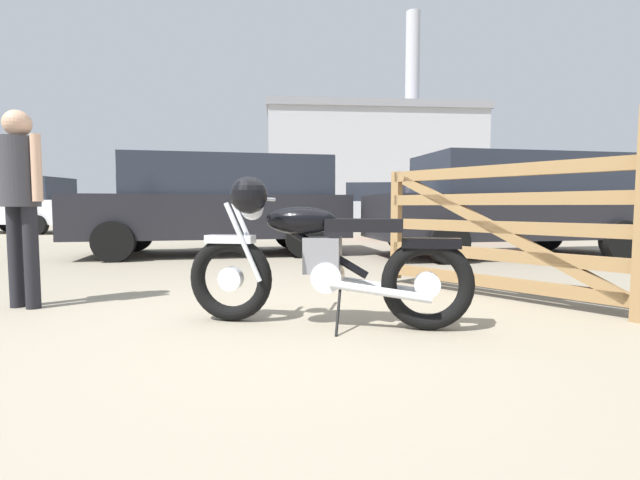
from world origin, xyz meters
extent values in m
plane|color=gray|center=(0.00, 0.00, 0.00)|extent=(80.00, 80.00, 0.00)
torus|color=black|center=(-0.42, 0.19, 0.32)|extent=(0.65, 0.26, 0.64)
cylinder|color=silver|center=(-0.42, 0.19, 0.32)|extent=(0.19, 0.12, 0.18)
torus|color=black|center=(0.98, -0.15, 0.32)|extent=(0.65, 0.26, 0.64)
cylinder|color=silver|center=(0.98, -0.15, 0.32)|extent=(0.19, 0.12, 0.18)
cube|color=silver|center=(-0.42, 0.19, 0.62)|extent=(0.38, 0.21, 0.06)
cube|color=black|center=(1.00, -0.16, 0.61)|extent=(0.42, 0.22, 0.07)
cylinder|color=silver|center=(-0.32, 0.09, 0.60)|extent=(0.29, 0.10, 0.58)
cylinder|color=silver|center=(-0.28, 0.23, 0.60)|extent=(0.29, 0.10, 0.58)
sphere|color=silver|center=(-0.25, 0.15, 0.85)|extent=(0.17, 0.17, 0.17)
cylinder|color=silver|center=(-0.18, 0.13, 0.92)|extent=(0.18, 0.61, 0.03)
sphere|color=black|center=(-0.25, -0.16, 0.94)|extent=(0.25, 0.25, 0.25)
cylinder|color=black|center=(0.21, 0.03, 0.58)|extent=(0.75, 0.24, 0.47)
ellipsoid|color=black|center=(0.10, 0.06, 0.76)|extent=(0.56, 0.34, 0.20)
cube|color=black|center=(0.55, -0.05, 0.73)|extent=(0.57, 0.32, 0.09)
cube|color=slate|center=(0.26, 0.02, 0.51)|extent=(0.30, 0.24, 0.26)
cylinder|color=silver|center=(0.30, 0.01, 0.36)|extent=(0.26, 0.25, 0.22)
cylinder|color=silver|center=(0.64, -0.17, 0.28)|extent=(0.70, 0.23, 0.14)
cylinder|color=silver|center=(0.69, 0.02, 0.28)|extent=(0.70, 0.23, 0.14)
cylinder|color=black|center=(0.35, -0.17, 0.16)|extent=(0.08, 0.23, 0.33)
cube|color=olive|center=(1.22, 1.86, 0.65)|extent=(0.12, 0.13, 1.20)
cube|color=olive|center=(1.95, 0.91, 0.15)|extent=(1.52, 1.96, 0.11)
cube|color=olive|center=(1.95, 0.91, 0.41)|extent=(1.52, 1.96, 0.11)
cube|color=olive|center=(1.95, 0.91, 0.67)|extent=(1.52, 1.96, 0.11)
cube|color=olive|center=(1.95, 0.91, 0.93)|extent=(1.52, 1.96, 0.11)
cube|color=olive|center=(1.95, 0.91, 1.19)|extent=(1.52, 1.96, 0.11)
cube|color=olive|center=(1.95, 0.91, 0.65)|extent=(1.40, 1.80, 1.08)
cylinder|color=black|center=(-2.15, 0.72, 0.43)|extent=(0.12, 0.12, 0.86)
cylinder|color=black|center=(-2.32, 0.79, 0.43)|extent=(0.12, 0.12, 0.86)
cylinder|color=#333338|center=(-2.23, 0.76, 1.15)|extent=(0.30, 0.30, 0.58)
cylinder|color=tan|center=(-2.06, 0.68, 1.18)|extent=(0.08, 0.08, 0.55)
cylinder|color=tan|center=(-2.41, 0.83, 1.18)|extent=(0.08, 0.08, 0.55)
sphere|color=tan|center=(-2.23, 0.76, 1.55)|extent=(0.22, 0.22, 0.22)
cylinder|color=black|center=(2.86, 7.88, 0.31)|extent=(0.62, 0.21, 0.62)
cylinder|color=black|center=(2.89, 9.60, 0.31)|extent=(0.62, 0.21, 0.62)
cylinder|color=black|center=(5.56, 7.83, 0.31)|extent=(0.62, 0.21, 0.62)
cylinder|color=black|center=(5.59, 9.55, 0.31)|extent=(0.62, 0.21, 0.62)
cube|color=red|center=(4.23, 8.71, 0.67)|extent=(4.23, 1.79, 0.72)
cube|color=#232833|center=(4.23, 8.71, 1.35)|extent=(2.02, 1.59, 0.64)
cylinder|color=black|center=(-5.13, 10.01, 0.30)|extent=(0.61, 0.23, 0.60)
cylinder|color=black|center=(-5.02, 11.64, 0.30)|extent=(0.61, 0.23, 0.60)
cylinder|color=black|center=(-2.73, 9.85, 0.30)|extent=(0.61, 0.23, 0.60)
cylinder|color=black|center=(-2.63, 11.48, 0.30)|extent=(0.61, 0.23, 0.60)
cube|color=silver|center=(-3.88, 10.74, 0.68)|extent=(4.00, 1.90, 0.76)
cube|color=#232833|center=(-3.63, 10.73, 1.42)|extent=(2.50, 1.68, 0.72)
cylinder|color=black|center=(2.38, 3.44, 0.32)|extent=(0.66, 0.29, 0.64)
cylinder|color=black|center=(2.16, 5.18, 0.32)|extent=(0.66, 0.29, 0.64)
cylinder|color=black|center=(5.36, 3.82, 0.32)|extent=(0.66, 0.29, 0.64)
cylinder|color=black|center=(5.13, 5.57, 0.32)|extent=(0.66, 0.29, 0.64)
cube|color=black|center=(3.76, 4.50, 0.69)|extent=(4.89, 2.35, 0.74)
cube|color=#232833|center=(4.05, 4.54, 1.40)|extent=(3.68, 2.03, 0.68)
cylinder|color=black|center=(-2.71, 4.01, 0.32)|extent=(0.66, 0.30, 0.64)
cylinder|color=black|center=(-2.96, 5.75, 0.32)|extent=(0.66, 0.30, 0.64)
cylinder|color=black|center=(0.26, 4.42, 0.32)|extent=(0.66, 0.30, 0.64)
cylinder|color=black|center=(0.01, 6.17, 0.32)|extent=(0.66, 0.30, 0.64)
cube|color=black|center=(-1.35, 5.09, 0.69)|extent=(4.90, 2.39, 0.74)
cube|color=#232833|center=(-1.05, 5.13, 1.40)|extent=(3.69, 2.07, 0.68)
cylinder|color=black|center=(1.89, 14.30, 0.30)|extent=(0.62, 0.29, 0.60)
cylinder|color=black|center=(2.18, 15.91, 0.30)|extent=(0.62, 0.29, 0.60)
cylinder|color=black|center=(4.25, 13.88, 0.30)|extent=(0.62, 0.29, 0.60)
cylinder|color=black|center=(4.54, 15.50, 0.30)|extent=(0.62, 0.29, 0.60)
cube|color=#ADB2BC|center=(3.21, 14.90, 0.68)|extent=(4.13, 2.29, 0.76)
cube|color=#232833|center=(3.46, 14.85, 1.42)|extent=(2.63, 1.91, 0.72)
cylinder|color=black|center=(-9.75, 13.24, 0.30)|extent=(0.62, 0.29, 0.60)
cylinder|color=black|center=(-7.66, 11.21, 0.30)|extent=(0.62, 0.29, 0.60)
cylinder|color=black|center=(-7.38, 12.83, 0.30)|extent=(0.62, 0.29, 0.60)
cube|color=silver|center=(-8.71, 12.23, 0.68)|extent=(4.12, 2.28, 0.76)
cube|color=#232833|center=(-8.46, 12.19, 1.42)|extent=(2.62, 1.91, 0.72)
cube|color=#B2B2B7|center=(5.87, 32.69, 3.68)|extent=(14.98, 12.15, 7.35)
cube|color=gray|center=(5.87, 32.69, 7.60)|extent=(15.28, 12.46, 0.50)
cylinder|color=#B2B2B7|center=(9.55, 32.77, 11.61)|extent=(1.10, 1.10, 8.52)
camera|label=1|loc=(0.03, -3.25, 0.86)|focal=25.74mm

